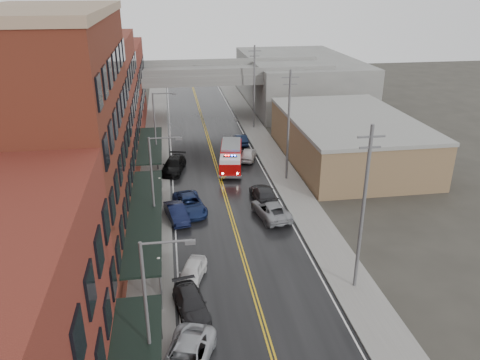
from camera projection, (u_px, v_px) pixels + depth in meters
road at (227, 203)px, 45.97m from camera, size 11.00×160.00×0.02m
sidewalk_left at (152, 208)px, 44.92m from camera, size 3.00×160.00×0.15m
sidewalk_right at (299, 198)px, 46.98m from camera, size 3.00×160.00×0.15m
curb_left at (169, 206)px, 45.15m from camera, size 0.30×160.00×0.15m
curb_right at (283, 199)px, 46.74m from camera, size 0.30×160.00×0.15m
brick_building_b at (58, 146)px, 34.23m from camera, size 9.00×20.00×18.00m
brick_building_c at (93, 108)px, 50.74m from camera, size 9.00×15.00×15.00m
brick_building_far at (110, 88)px, 67.26m from camera, size 9.00×20.00×12.00m
tan_building at (348, 140)px, 56.36m from camera, size 14.00×22.00×5.00m
right_far_block at (298, 80)px, 83.36m from camera, size 18.00×30.00×8.00m
awning_1 at (145, 213)px, 37.39m from camera, size 2.60×18.00×3.09m
awning_2 at (150, 144)px, 53.32m from camera, size 2.60×13.00×3.09m
globe_lamp_1 at (159, 268)px, 31.43m from camera, size 0.44×0.44×3.12m
globe_lamp_2 at (160, 186)px, 44.18m from camera, size 0.44×0.44×3.12m
street_lamp_0 at (151, 309)px, 23.01m from camera, size 2.64×0.22×9.00m
street_lamp_1 at (155, 183)px, 37.58m from camera, size 2.64×0.22×9.00m
street_lamp_2 at (157, 127)px, 52.14m from camera, size 2.64×0.22×9.00m
utility_pole_0 at (363, 208)px, 30.88m from camera, size 1.80×0.24×12.00m
utility_pole_1 at (289, 124)px, 49.08m from camera, size 1.80×0.24×12.00m
utility_pole_2 at (254, 86)px, 67.29m from camera, size 1.80×0.24×12.00m
overpass at (201, 80)px, 72.77m from camera, size 40.00×10.00×7.50m
fire_truck at (231, 157)px, 53.95m from camera, size 3.95×7.78×2.73m
parked_car_left_2 at (186, 359)px, 25.94m from camera, size 4.06×5.93×1.51m
parked_car_left_3 at (191, 304)px, 30.52m from camera, size 2.66×4.88×1.34m
parked_car_left_4 at (192, 272)px, 33.84m from camera, size 2.78×4.27×1.35m
parked_car_left_5 at (177, 213)px, 42.45m from camera, size 2.42×4.56×1.43m
parked_car_left_6 at (190, 204)px, 44.07m from camera, size 3.43×5.78×1.51m
parked_car_left_7 at (174, 165)px, 53.34m from camera, size 3.43×5.81×1.58m
parked_car_right_0 at (271, 209)px, 43.05m from camera, size 3.37×5.73×1.50m
parked_car_right_1 at (264, 194)px, 46.00m from camera, size 2.21×5.40×1.57m
parked_car_right_2 at (248, 154)px, 57.01m from camera, size 2.92×4.57×1.45m
parked_car_right_3 at (241, 139)px, 62.49m from camera, size 1.49×4.15×1.36m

